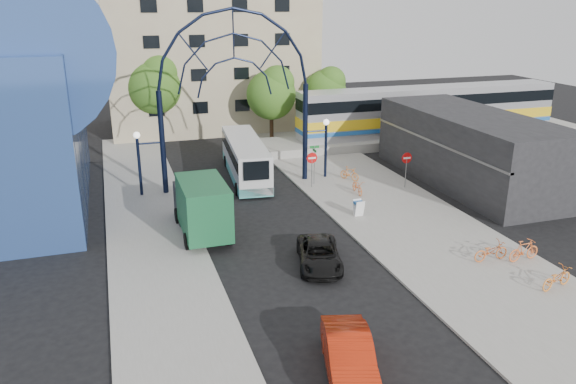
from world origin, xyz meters
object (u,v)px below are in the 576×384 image
object	(u,v)px
black_suv	(319,255)
tree_north_a	(273,92)
do_not_enter_sign	(407,161)
bike_far_c	(557,278)
sandwich_board	(359,206)
tree_north_c	(326,89)
train_car	(429,110)
bike_near_a	(358,187)
red_sedan	(349,357)
bike_far_a	(491,251)
tree_north_b	(155,83)
green_truck	(201,206)
gateway_arch	(234,63)
bike_near_b	(350,174)
street_name_sign	(314,157)
city_bus	(245,158)
bike_far_b	(524,250)
stop_sign	(312,161)

from	to	relation	value
black_suv	tree_north_a	bearing A→B (deg)	93.81
do_not_enter_sign	tree_north_a	world-z (taller)	tree_north_a
do_not_enter_sign	bike_far_c	xyz separation A→B (m)	(-0.67, -15.00, -1.35)
sandwich_board	tree_north_c	size ratio (longest dim) A/B	0.15
train_car	bike_far_c	world-z (taller)	train_car
sandwich_board	tree_north_a	xyz separation A→B (m)	(0.52, 19.95, 3.86)
bike_near_a	red_sedan	bearing A→B (deg)	-110.44
red_sedan	bike_far_a	world-z (taller)	red_sedan
tree_north_b	tree_north_c	distance (m)	16.15
sandwich_board	green_truck	xyz separation A→B (m)	(-9.40, 0.56, 0.89)
tree_north_c	bike_far_a	bearing A→B (deg)	-95.45
tree_north_c	gateway_arch	bearing A→B (deg)	-131.04
bike_near_a	bike_near_b	size ratio (longest dim) A/B	1.10
train_car	tree_north_b	world-z (taller)	tree_north_b
do_not_enter_sign	tree_north_c	world-z (taller)	tree_north_c
street_name_sign	bike_far_a	xyz separation A→B (m)	(4.10, -14.28, -1.51)
bike_near_b	bike_far_a	xyz separation A→B (m)	(1.34, -14.34, 0.01)
tree_north_b	black_suv	xyz separation A→B (m)	(4.88, -29.31, -4.66)
train_car	gateway_arch	bearing A→B (deg)	-158.20
city_bus	bike_near_b	size ratio (longest dim) A/B	6.47
do_not_enter_sign	bike_far_b	xyz separation A→B (m)	(-0.14, -12.19, -1.30)
bike_near_a	street_name_sign	bearing A→B (deg)	131.54
tree_north_b	black_suv	size ratio (longest dim) A/B	1.82
street_name_sign	tree_north_a	distance (m)	13.59
green_truck	street_name_sign	bearing A→B (deg)	33.88
tree_north_c	green_truck	world-z (taller)	tree_north_c
train_car	bike_far_b	distance (m)	25.96
street_name_sign	black_suv	xyz separation A→B (m)	(-4.19, -11.98, -1.52)
tree_north_a	tree_north_c	bearing A→B (deg)	18.44
green_truck	tree_north_c	bearing A→B (deg)	53.24
stop_sign	do_not_enter_sign	bearing A→B (deg)	-17.88
stop_sign	city_bus	world-z (taller)	city_bus
gateway_arch	tree_north_a	bearing A→B (deg)	62.83
street_name_sign	city_bus	xyz separation A→B (m)	(-4.16, 3.37, -0.64)
tree_north_a	train_car	bearing A→B (deg)	-15.80
stop_sign	bike_far_a	size ratio (longest dim) A/B	1.30
stop_sign	red_sedan	xyz separation A→B (m)	(-5.86, -19.69, -1.24)
black_suv	tree_north_c	bearing A→B (deg)	83.09
bike_far_b	green_truck	bearing A→B (deg)	55.13
bike_near_a	tree_north_c	bearing A→B (deg)	80.11
city_bus	do_not_enter_sign	bearing A→B (deg)	-25.26
train_car	tree_north_b	distance (m)	25.27
stop_sign	tree_north_a	xyz separation A→B (m)	(1.32, 13.93, 2.61)
bike_far_b	gateway_arch	bearing A→B (deg)	29.75
gateway_arch	train_car	xyz separation A→B (m)	(20.00, 8.00, -5.66)
black_suv	bike_far_b	world-z (taller)	bike_far_b
red_sedan	bike_near_b	size ratio (longest dim) A/B	2.78
bike_near_a	tree_north_a	bearing A→B (deg)	99.16
tree_north_c	tree_north_b	bearing A→B (deg)	172.88
stop_sign	bike_near_b	bearing A→B (deg)	11.81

